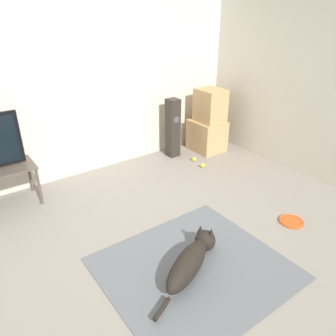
{
  "coord_description": "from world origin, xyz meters",
  "views": [
    {
      "loc": [
        -1.27,
        -1.89,
        2.08
      ],
      "look_at": [
        0.64,
        0.76,
        0.45
      ],
      "focal_mm": 35.0,
      "sensor_mm": 36.0,
      "label": 1
    }
  ],
  "objects_px": {
    "frisbee": "(291,221)",
    "cardboard_box_upper": "(210,105)",
    "tennis_ball_near_speaker": "(194,159)",
    "floor_speaker": "(173,128)",
    "dog": "(191,260)",
    "tennis_ball_by_boxes": "(203,165)",
    "cardboard_box_lower": "(207,135)"
  },
  "relations": [
    {
      "from": "frisbee",
      "to": "cardboard_box_upper",
      "type": "xyz_separation_m",
      "value": [
        0.6,
        1.99,
        0.71
      ]
    },
    {
      "from": "tennis_ball_near_speaker",
      "to": "frisbee",
      "type": "bearing_deg",
      "value": -94.63
    },
    {
      "from": "cardboard_box_upper",
      "to": "floor_speaker",
      "type": "relative_size",
      "value": 0.56
    },
    {
      "from": "frisbee",
      "to": "tennis_ball_near_speaker",
      "type": "bearing_deg",
      "value": 85.37
    },
    {
      "from": "dog",
      "to": "floor_speaker",
      "type": "bearing_deg",
      "value": 57.13
    },
    {
      "from": "dog",
      "to": "cardboard_box_upper",
      "type": "xyz_separation_m",
      "value": [
        1.93,
        1.92,
        0.6
      ]
    },
    {
      "from": "cardboard_box_upper",
      "to": "tennis_ball_by_boxes",
      "type": "xyz_separation_m",
      "value": [
        -0.5,
        -0.44,
        -0.69
      ]
    },
    {
      "from": "dog",
      "to": "frisbee",
      "type": "xyz_separation_m",
      "value": [
        1.32,
        -0.07,
        -0.11
      ]
    },
    {
      "from": "dog",
      "to": "cardboard_box_lower",
      "type": "height_order",
      "value": "cardboard_box_lower"
    },
    {
      "from": "frisbee",
      "to": "floor_speaker",
      "type": "bearing_deg",
      "value": 89.64
    },
    {
      "from": "tennis_ball_near_speaker",
      "to": "cardboard_box_lower",
      "type": "bearing_deg",
      "value": 27.34
    },
    {
      "from": "dog",
      "to": "tennis_ball_by_boxes",
      "type": "distance_m",
      "value": 2.05
    },
    {
      "from": "frisbee",
      "to": "cardboard_box_upper",
      "type": "distance_m",
      "value": 2.2
    },
    {
      "from": "frisbee",
      "to": "tennis_ball_by_boxes",
      "type": "height_order",
      "value": "tennis_ball_by_boxes"
    },
    {
      "from": "cardboard_box_lower",
      "to": "tennis_ball_near_speaker",
      "type": "bearing_deg",
      "value": -152.66
    },
    {
      "from": "cardboard_box_lower",
      "to": "cardboard_box_upper",
      "type": "relative_size",
      "value": 1.04
    },
    {
      "from": "dog",
      "to": "cardboard_box_upper",
      "type": "bearing_deg",
      "value": 44.85
    },
    {
      "from": "cardboard_box_upper",
      "to": "floor_speaker",
      "type": "xyz_separation_m",
      "value": [
        -0.59,
        0.15,
        -0.28
      ]
    },
    {
      "from": "floor_speaker",
      "to": "tennis_ball_by_boxes",
      "type": "distance_m",
      "value": 0.73
    },
    {
      "from": "dog",
      "to": "tennis_ball_near_speaker",
      "type": "distance_m",
      "value": 2.25
    },
    {
      "from": "cardboard_box_lower",
      "to": "cardboard_box_upper",
      "type": "bearing_deg",
      "value": -42.59
    },
    {
      "from": "floor_speaker",
      "to": "tennis_ball_near_speaker",
      "type": "relative_size",
      "value": 13.32
    },
    {
      "from": "dog",
      "to": "tennis_ball_near_speaker",
      "type": "height_order",
      "value": "dog"
    },
    {
      "from": "cardboard_box_upper",
      "to": "floor_speaker",
      "type": "bearing_deg",
      "value": 165.6
    },
    {
      "from": "cardboard_box_lower",
      "to": "tennis_ball_by_boxes",
      "type": "distance_m",
      "value": 0.7
    },
    {
      "from": "cardboard_box_upper",
      "to": "cardboard_box_lower",
      "type": "bearing_deg",
      "value": 137.41
    },
    {
      "from": "cardboard_box_lower",
      "to": "floor_speaker",
      "type": "xyz_separation_m",
      "value": [
        -0.57,
        0.13,
        0.2
      ]
    },
    {
      "from": "floor_speaker",
      "to": "tennis_ball_near_speaker",
      "type": "bearing_deg",
      "value": -70.08
    },
    {
      "from": "floor_speaker",
      "to": "cardboard_box_upper",
      "type": "bearing_deg",
      "value": -14.4
    },
    {
      "from": "frisbee",
      "to": "tennis_ball_by_boxes",
      "type": "distance_m",
      "value": 1.55
    },
    {
      "from": "dog",
      "to": "floor_speaker",
      "type": "xyz_separation_m",
      "value": [
        1.34,
        2.07,
        0.31
      ]
    },
    {
      "from": "cardboard_box_lower",
      "to": "tennis_ball_by_boxes",
      "type": "xyz_separation_m",
      "value": [
        -0.48,
        -0.46,
        -0.21
      ]
    }
  ]
}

